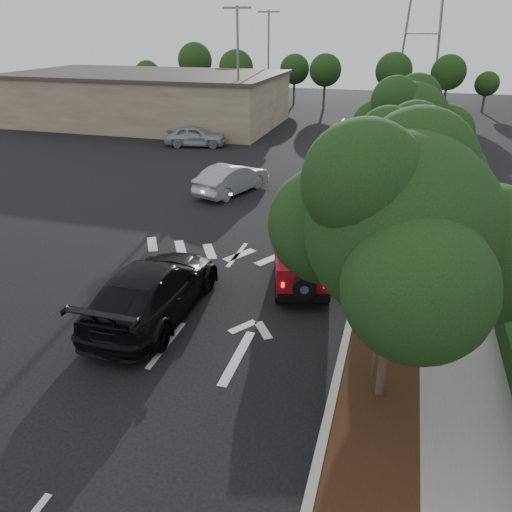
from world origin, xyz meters
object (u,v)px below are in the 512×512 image
at_px(red_jeep, 301,255).
at_px(speed_hump_sign, 378,329).
at_px(silver_suv_ahead, 343,188).
at_px(black_suv_oncoming, 153,289).

height_order(red_jeep, speed_hump_sign, speed_hump_sign).
bearing_deg(silver_suv_ahead, black_suv_oncoming, -108.24).
height_order(silver_suv_ahead, speed_hump_sign, speed_hump_sign).
height_order(red_jeep, silver_suv_ahead, red_jeep).
distance_m(red_jeep, black_suv_oncoming, 4.89).
xyz_separation_m(silver_suv_ahead, black_suv_oncoming, (-3.98, -11.62, 0.02)).
relative_size(silver_suv_ahead, black_suv_oncoming, 1.02).
bearing_deg(red_jeep, speed_hump_sign, -73.82).
relative_size(black_suv_oncoming, speed_hump_sign, 2.67).
relative_size(red_jeep, black_suv_oncoming, 0.68).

